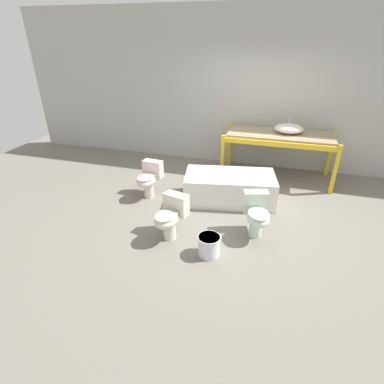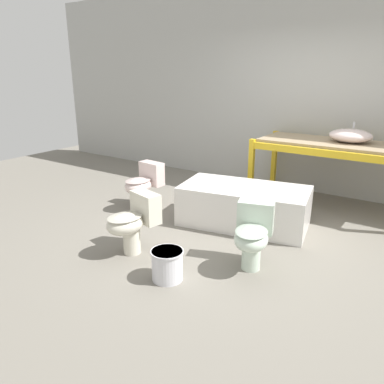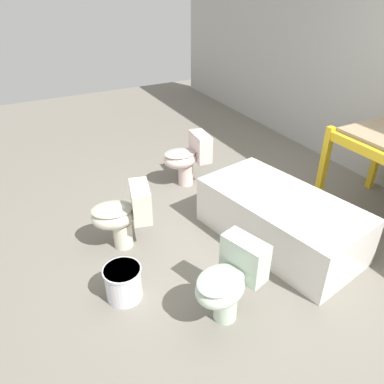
{
  "view_description": "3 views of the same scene",
  "coord_description": "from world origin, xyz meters",
  "px_view_note": "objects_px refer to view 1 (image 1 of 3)",
  "views": [
    {
      "loc": [
        0.53,
        -4.47,
        2.63
      ],
      "look_at": [
        -0.57,
        -0.66,
        0.54
      ],
      "focal_mm": 28.0,
      "sensor_mm": 36.0,
      "label": 1
    },
    {
      "loc": [
        1.76,
        -3.76,
        1.86
      ],
      "look_at": [
        -0.39,
        -0.57,
        0.6
      ],
      "focal_mm": 35.0,
      "sensor_mm": 36.0,
      "label": 2
    },
    {
      "loc": [
        2.05,
        -1.89,
        2.31
      ],
      "look_at": [
        -0.53,
        -0.52,
        0.56
      ],
      "focal_mm": 35.0,
      "sensor_mm": 36.0,
      "label": 3
    }
  ],
  "objects_px": {
    "toilet_far": "(257,214)",
    "toilet_extra": "(149,178)",
    "bathtub_main": "(230,186)",
    "toilet_near": "(170,216)",
    "bucket_white": "(209,245)",
    "sink_basin": "(289,129)"
  },
  "relations": [
    {
      "from": "bathtub_main",
      "to": "toilet_extra",
      "type": "relative_size",
      "value": 2.64
    },
    {
      "from": "bathtub_main",
      "to": "toilet_near",
      "type": "xyz_separation_m",
      "value": [
        -0.63,
        -1.34,
        0.08
      ]
    },
    {
      "from": "toilet_far",
      "to": "toilet_near",
      "type": "bearing_deg",
      "value": -177.89
    },
    {
      "from": "sink_basin",
      "to": "toilet_near",
      "type": "relative_size",
      "value": 0.87
    },
    {
      "from": "toilet_near",
      "to": "bathtub_main",
      "type": "bearing_deg",
      "value": 79.7
    },
    {
      "from": "sink_basin",
      "to": "toilet_extra",
      "type": "distance_m",
      "value": 2.86
    },
    {
      "from": "toilet_far",
      "to": "toilet_extra",
      "type": "distance_m",
      "value": 2.08
    },
    {
      "from": "sink_basin",
      "to": "bucket_white",
      "type": "xyz_separation_m",
      "value": [
        -0.89,
        -2.87,
        -0.87
      ]
    },
    {
      "from": "toilet_far",
      "to": "bucket_white",
      "type": "height_order",
      "value": "toilet_far"
    },
    {
      "from": "bathtub_main",
      "to": "toilet_extra",
      "type": "bearing_deg",
      "value": 179.98
    },
    {
      "from": "toilet_near",
      "to": "bucket_white",
      "type": "bearing_deg",
      "value": -5.82
    },
    {
      "from": "toilet_far",
      "to": "toilet_extra",
      "type": "bearing_deg",
      "value": 144.37
    },
    {
      "from": "toilet_near",
      "to": "toilet_far",
      "type": "bearing_deg",
      "value": 33.41
    },
    {
      "from": "sink_basin",
      "to": "toilet_extra",
      "type": "bearing_deg",
      "value": -146.05
    },
    {
      "from": "bathtub_main",
      "to": "bucket_white",
      "type": "xyz_separation_m",
      "value": [
        0.0,
        -1.57,
        -0.13
      ]
    },
    {
      "from": "bathtub_main",
      "to": "toilet_far",
      "type": "distance_m",
      "value": 1.09
    },
    {
      "from": "sink_basin",
      "to": "toilet_far",
      "type": "xyz_separation_m",
      "value": [
        -0.34,
        -2.24,
        -0.66
      ]
    },
    {
      "from": "toilet_near",
      "to": "toilet_extra",
      "type": "height_order",
      "value": "same"
    },
    {
      "from": "sink_basin",
      "to": "bathtub_main",
      "type": "xyz_separation_m",
      "value": [
        -0.89,
        -1.29,
        -0.74
      ]
    },
    {
      "from": "sink_basin",
      "to": "toilet_far",
      "type": "bearing_deg",
      "value": -98.63
    },
    {
      "from": "toilet_near",
      "to": "toilet_far",
      "type": "height_order",
      "value": "same"
    },
    {
      "from": "toilet_far",
      "to": "sink_basin",
      "type": "bearing_deg",
      "value": 64.79
    }
  ]
}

